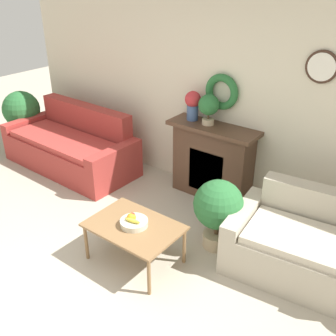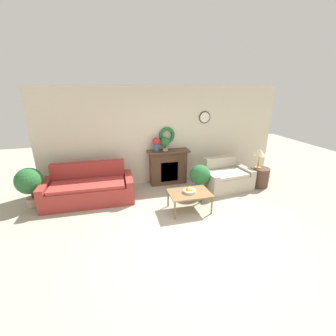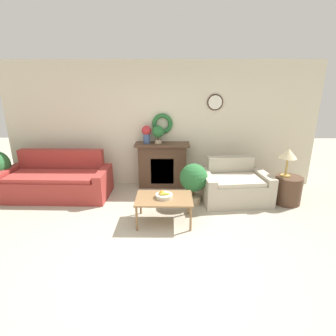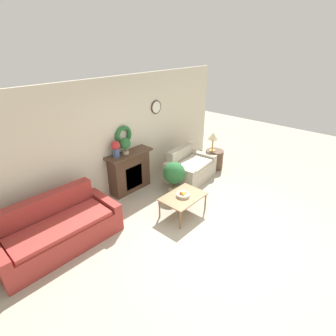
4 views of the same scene
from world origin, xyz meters
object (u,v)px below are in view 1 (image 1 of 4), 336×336
at_px(vase_on_mantel_left, 193,104).
at_px(fireplace, 212,161).
at_px(potted_plant_on_mantel, 209,106).
at_px(coffee_table, 134,229).
at_px(potted_plant_floor_by_couch, 22,112).
at_px(fruit_bowl, 134,222).
at_px(couch_left, 72,147).
at_px(potted_plant_floor_by_loveseat, 218,208).
at_px(loveseat_right, 297,245).

bearing_deg(vase_on_mantel_left, fireplace, -0.97).
bearing_deg(potted_plant_on_mantel, coffee_table, -84.16).
bearing_deg(potted_plant_floor_by_couch, potted_plant_on_mantel, 8.14).
relative_size(coffee_table, fruit_bowl, 3.29).
xyz_separation_m(coffee_table, fruit_bowl, (-0.01, 0.00, 0.08)).
bearing_deg(fruit_bowl, potted_plant_floor_by_couch, 162.20).
height_order(coffee_table, vase_on_mantel_left, vase_on_mantel_left).
distance_m(couch_left, potted_plant_floor_by_loveseat, 2.80).
bearing_deg(fruit_bowl, potted_plant_floor_by_loveseat, 52.70).
distance_m(loveseat_right, coffee_table, 1.63).
distance_m(fruit_bowl, vase_on_mantel_left, 1.82).
distance_m(vase_on_mantel_left, potted_plant_floor_by_couch, 3.19).
bearing_deg(coffee_table, loveseat_right, 33.08).
relative_size(potted_plant_on_mantel, potted_plant_floor_by_couch, 0.41).
relative_size(potted_plant_on_mantel, potted_plant_floor_by_loveseat, 0.48).
relative_size(fruit_bowl, potted_plant_floor_by_couch, 0.30).
xyz_separation_m(potted_plant_on_mantel, potted_plant_floor_by_couch, (-3.34, -0.48, -0.64)).
height_order(fireplace, vase_on_mantel_left, vase_on_mantel_left).
bearing_deg(potted_plant_floor_by_loveseat, potted_plant_floor_by_couch, 174.34).
bearing_deg(fireplace, vase_on_mantel_left, 179.03).
bearing_deg(potted_plant_floor_by_loveseat, fireplace, 124.80).
height_order(potted_plant_floor_by_couch, potted_plant_floor_by_loveseat, potted_plant_floor_by_couch).
distance_m(loveseat_right, potted_plant_on_mantel, 1.93).
distance_m(fruit_bowl, potted_plant_floor_by_loveseat, 0.91).
bearing_deg(loveseat_right, potted_plant_floor_by_couch, 170.84).
xyz_separation_m(fruit_bowl, potted_plant_floor_by_couch, (-3.49, 1.12, 0.11)).
bearing_deg(potted_plant_floor_by_loveseat, potted_plant_on_mantel, 128.86).
bearing_deg(fruit_bowl, couch_left, 154.19).
relative_size(coffee_table, vase_on_mantel_left, 2.47).
xyz_separation_m(fireplace, loveseat_right, (1.44, -0.73, -0.21)).
relative_size(vase_on_mantel_left, potted_plant_floor_by_loveseat, 0.47).
bearing_deg(potted_plant_floor_by_loveseat, fruit_bowl, -127.30).
bearing_deg(potted_plant_on_mantel, potted_plant_floor_by_loveseat, -51.14).
xyz_separation_m(fireplace, fruit_bowl, (0.07, -1.61, -0.02)).
height_order(fruit_bowl, potted_plant_on_mantel, potted_plant_on_mantel).
bearing_deg(couch_left, vase_on_mantel_left, 17.87).
relative_size(potted_plant_floor_by_couch, potted_plant_floor_by_loveseat, 1.18).
xyz_separation_m(fireplace, coffee_table, (0.08, -1.62, -0.10)).
xyz_separation_m(couch_left, potted_plant_on_mantel, (2.06, 0.53, 0.92)).
distance_m(potted_plant_on_mantel, potted_plant_floor_by_loveseat, 1.35).
bearing_deg(fireplace, fruit_bowl, -87.49).
bearing_deg(fireplace, coffee_table, -87.28).
relative_size(couch_left, vase_on_mantel_left, 5.68).
distance_m(loveseat_right, potted_plant_floor_by_couch, 4.88).
bearing_deg(potted_plant_floor_by_couch, potted_plant_floor_by_loveseat, -5.66).
xyz_separation_m(fireplace, potted_plant_floor_by_loveseat, (0.62, -0.89, -0.01)).
distance_m(fireplace, coffee_table, 1.62).
height_order(coffee_table, potted_plant_on_mantel, potted_plant_on_mantel).
bearing_deg(loveseat_right, couch_left, 170.63).
distance_m(potted_plant_on_mantel, potted_plant_floor_by_couch, 3.43).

